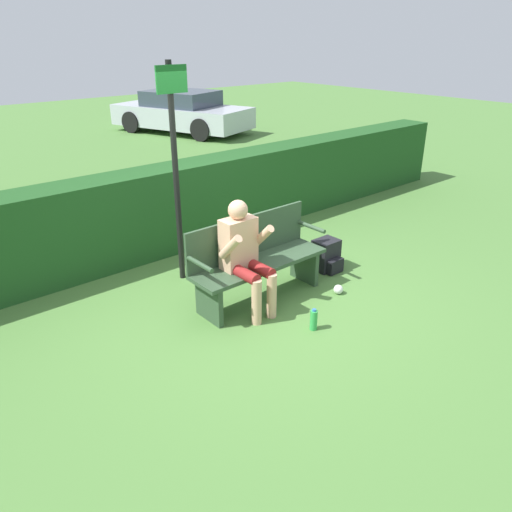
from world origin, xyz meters
TOP-DOWN VIEW (x-y plane):
  - ground_plane at (0.00, 0.00)m, footprint 40.00×40.00m
  - hedge_back at (0.00, 2.01)m, footprint 12.00×0.58m
  - park_bench at (0.00, 0.07)m, footprint 1.70×0.48m
  - person_seated at (-0.28, -0.05)m, footprint 0.53×0.60m
  - backpack at (1.19, 0.04)m, footprint 0.32×0.35m
  - water_bottle at (-0.01, -0.87)m, footprint 0.08×0.08m
  - signpost at (-0.39, 1.06)m, footprint 0.39×0.09m
  - parked_car at (5.14, 9.67)m, footprint 3.10×4.63m
  - litter_crumple at (0.80, -0.52)m, footprint 0.11×0.11m

SIDE VIEW (x-z plane):
  - ground_plane at x=0.00m, z-range 0.00..0.00m
  - litter_crumple at x=0.80m, z-range 0.00..0.11m
  - water_bottle at x=-0.01m, z-range -0.01..0.24m
  - backpack at x=1.19m, z-range -0.01..0.40m
  - park_bench at x=0.00m, z-range 0.01..0.98m
  - hedge_back at x=0.00m, z-range 0.00..1.20m
  - parked_car at x=5.14m, z-range -0.02..1.23m
  - person_seated at x=-0.28m, z-range 0.08..1.34m
  - signpost at x=-0.39m, z-range 0.20..2.81m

